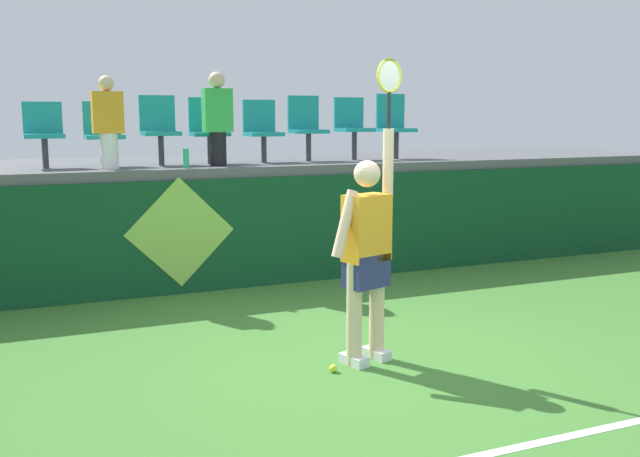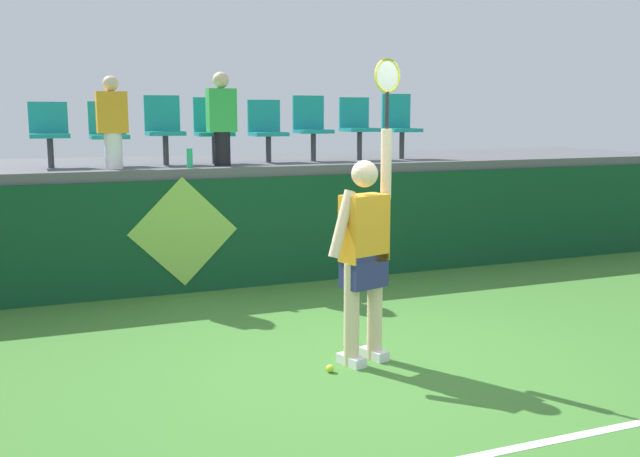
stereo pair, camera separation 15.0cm
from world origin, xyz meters
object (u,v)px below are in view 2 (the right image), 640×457
object	(u,v)px
stadium_chair_1	(108,131)
spectator_0	(221,117)
stadium_chair_0	(49,131)
tennis_player	(364,250)
tennis_ball	(330,368)
stadium_chair_4	(267,128)
water_bottle	(190,158)
stadium_chair_3	(213,127)
stadium_chair_7	(399,123)
stadium_chair_2	(164,127)
stadium_chair_6	(357,125)
spectator_1	(112,121)
stadium_chair_5	(311,125)

from	to	relation	value
stadium_chair_1	spectator_0	world-z (taller)	spectator_0
stadium_chair_0	tennis_player	bearing A→B (deg)	-58.72
tennis_ball	stadium_chair_4	size ratio (longest dim) A/B	0.08
water_bottle	stadium_chair_3	xyz separation A→B (m)	(0.45, 0.70, 0.34)
tennis_ball	stadium_chair_3	world-z (taller)	stadium_chair_3
water_bottle	stadium_chair_7	xyz separation A→B (m)	(3.12, 0.70, 0.38)
stadium_chair_2	stadium_chair_6	size ratio (longest dim) A/B	1.00
water_bottle	stadium_chair_0	bearing A→B (deg)	155.43
water_bottle	stadium_chair_2	distance (m)	0.80
stadium_chair_0	stadium_chair_1	bearing A→B (deg)	0.30
stadium_chair_2	stadium_chair_7	distance (m)	3.29
stadium_chair_7	tennis_ball	bearing A→B (deg)	-124.33
stadium_chair_0	stadium_chair_6	xyz separation A→B (m)	(3.97, 0.00, 0.05)
spectator_0	stadium_chair_7	bearing A→B (deg)	9.91
stadium_chair_0	spectator_1	distance (m)	0.83
water_bottle	stadium_chair_1	size ratio (longest dim) A/B	0.30
stadium_chair_3	stadium_chair_6	world-z (taller)	stadium_chair_6
tennis_player	stadium_chair_2	bearing A→B (deg)	104.24
stadium_chair_2	stadium_chair_6	bearing A→B (deg)	-0.07
tennis_ball	tennis_player	bearing A→B (deg)	20.81
stadium_chair_1	spectator_1	bearing A→B (deg)	-90.00
stadium_chair_7	spectator_0	xyz separation A→B (m)	(-2.67, -0.47, 0.09)
stadium_chair_5	stadium_chair_1	bearing A→B (deg)	-179.89
tennis_player	stadium_chair_6	xyz separation A→B (m)	(1.67, 3.79, 0.97)
tennis_player	stadium_chair_3	xyz separation A→B (m)	(-0.35, 3.80, 0.94)
stadium_chair_4	stadium_chair_7	world-z (taller)	stadium_chair_7
tennis_player	stadium_chair_4	distance (m)	3.92
tennis_player	tennis_ball	size ratio (longest dim) A/B	38.22
water_bottle	stadium_chair_6	distance (m)	2.59
stadium_chair_2	spectator_1	bearing A→B (deg)	-144.34
water_bottle	stadium_chair_0	size ratio (longest dim) A/B	0.30
spectator_0	stadium_chair_5	bearing A→B (deg)	19.07
stadium_chair_0	stadium_chair_1	size ratio (longest dim) A/B	0.99
stadium_chair_1	stadium_chair_6	bearing A→B (deg)	0.02
stadium_chair_3	spectator_1	bearing A→B (deg)	-159.56
spectator_0	spectator_1	xyz separation A→B (m)	(-1.28, -0.02, -0.04)
tennis_ball	stadium_chair_7	size ratio (longest dim) A/B	0.07
stadium_chair_7	spectator_0	size ratio (longest dim) A/B	0.80
water_bottle	stadium_chair_6	world-z (taller)	stadium_chair_6
stadium_chair_4	spectator_1	size ratio (longest dim) A/B	0.77
stadium_chair_2	tennis_ball	bearing A→B (deg)	-81.32
water_bottle	spectator_1	size ratio (longest dim) A/B	0.22
stadium_chair_2	stadium_chair_4	bearing A→B (deg)	-0.09
stadium_chair_3	stadium_chair_1	bearing A→B (deg)	-179.82
tennis_ball	water_bottle	world-z (taller)	water_bottle
stadium_chair_1	stadium_chair_6	xyz separation A→B (m)	(3.30, 0.00, 0.06)
stadium_chair_5	tennis_ball	bearing A→B (deg)	-109.03
stadium_chair_2	stadium_chair_4	xyz separation A→B (m)	(1.33, -0.00, -0.03)
stadium_chair_1	stadium_chair_3	size ratio (longest dim) A/B	0.93
stadium_chair_5	spectator_0	bearing A→B (deg)	-160.93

